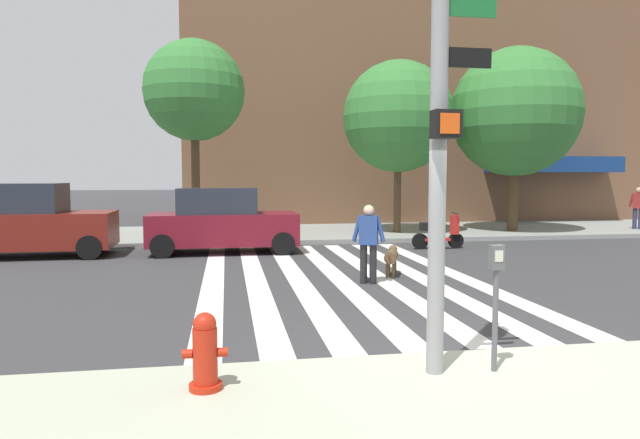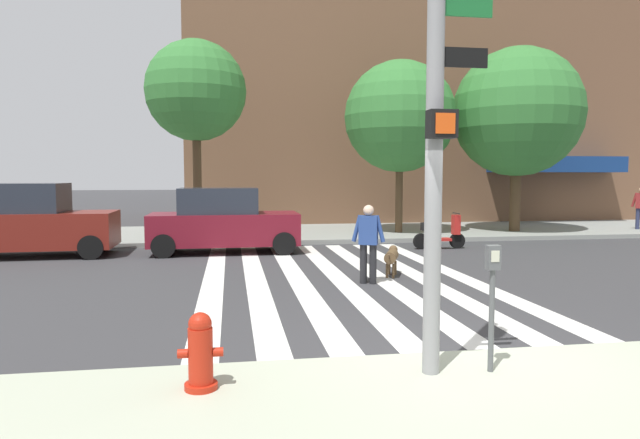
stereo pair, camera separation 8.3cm
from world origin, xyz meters
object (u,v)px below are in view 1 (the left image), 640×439
traffic_light_pole (442,48)px  street_tree_further (515,113)px  street_tree_nearest (194,91)px  fire_hydrant (205,352)px  parked_car_near_curb (21,222)px  parked_car_behind_first (222,222)px  pedestrian_dog_walker (368,239)px  dog_on_leash (391,256)px  street_tree_middle (398,117)px  parked_scooter (438,233)px  parking_meter_curbside (496,290)px  pedestrian_bystander (638,206)px

traffic_light_pole → street_tree_further: 16.58m
traffic_light_pole → street_tree_nearest: size_ratio=0.87×
fire_hydrant → street_tree_nearest: bearing=93.3°
parked_car_near_curb → parked_car_behind_first: bearing=0.0°
pedestrian_dog_walker → dog_on_leash: bearing=46.5°
street_tree_middle → dog_on_leash: size_ratio=6.11×
fire_hydrant → street_tree_nearest: street_tree_nearest is taller
parked_scooter → street_tree_further: bearing=38.5°
parked_car_near_curb → dog_on_leash: size_ratio=4.68×
parking_meter_curbside → street_tree_nearest: size_ratio=0.20×
street_tree_nearest → street_tree_middle: bearing=1.5°
fire_hydrant → parked_car_behind_first: 10.98m
traffic_light_pole → street_tree_nearest: street_tree_nearest is taller
street_tree_nearest → parked_car_near_curb: bearing=-144.9°
traffic_light_pole → parked_car_behind_first: 11.50m
fire_hydrant → street_tree_middle: (6.44, 14.37, 3.86)m
street_tree_nearest → pedestrian_bystander: (16.95, -0.17, -4.02)m
street_tree_further → dog_on_leash: size_ratio=6.69×
pedestrian_dog_walker → pedestrian_bystander: bearing=32.5°
parking_meter_curbside → pedestrian_dog_walker: (0.08, 5.71, -0.10)m
traffic_light_pole → pedestrian_bystander: 19.76m
pedestrian_bystander → street_tree_further: bearing=178.0°
traffic_light_pole → parked_scooter: bearing=68.5°
parked_car_behind_first → pedestrian_bystander: (16.06, 3.04, 0.17)m
parking_meter_curbside → parked_scooter: parking_meter_curbside is taller
parked_scooter → street_tree_nearest: bearing=155.3°
parked_car_near_curb → street_tree_further: (16.32, 3.22, 3.64)m
fire_hydrant → street_tree_further: size_ratio=0.11×
parked_car_behind_first → pedestrian_dog_walker: 6.07m
dog_on_leash → parked_car_near_curb: bearing=154.1°
dog_on_leash → street_tree_nearest: bearing=121.2°
dog_on_leash → pedestrian_bystander: size_ratio=0.63×
street_tree_nearest → traffic_light_pole: bearing=-77.2°
fire_hydrant → pedestrian_dog_walker: 6.53m
dog_on_leash → fire_hydrant: bearing=-120.7°
parked_car_behind_first → pedestrian_dog_walker: parked_car_behind_first is taller
traffic_light_pole → fire_hydrant: (-2.40, -0.03, -3.00)m
traffic_light_pole → dog_on_leash: (1.45, 6.47, -3.08)m
street_tree_nearest → parked_scooter: bearing=-24.7°
fire_hydrant → pedestrian_bystander: bearing=41.0°
parked_car_near_curb → street_tree_middle: size_ratio=0.77×
fire_hydrant → parking_meter_curbside: bearing=0.2°
fire_hydrant → street_tree_nearest: (-0.81, 14.18, 4.58)m
parking_meter_curbside → street_tree_further: size_ratio=0.20×
fire_hydrant → parked_scooter: size_ratio=0.47×
pedestrian_dog_walker → pedestrian_bystander: pedestrian_bystander is taller
fire_hydrant → parked_car_behind_first: bearing=89.6°
parked_car_near_curb → dog_on_leash: parked_car_near_curb is taller
pedestrian_dog_walker → parked_car_near_curb: bearing=148.2°
street_tree_middle → pedestrian_bystander: size_ratio=3.82×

